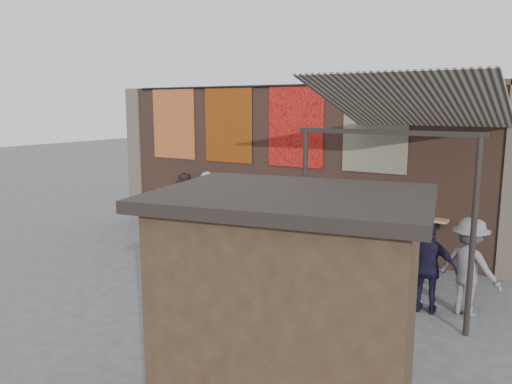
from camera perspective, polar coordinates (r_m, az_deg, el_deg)
ground at (r=10.90m, az=-3.21°, el=-8.88°), size 70.00×70.00×0.00m
brick_wall at (r=12.71m, az=3.71°, el=3.06°), size 10.00×0.40×4.00m
pier_left at (r=15.83m, az=-13.16°, el=4.16°), size 0.50×0.50×4.00m
eating_counter at (r=12.53m, az=2.87°, el=-1.19°), size 8.00×0.32×0.05m
shelf_box at (r=11.84m, az=9.09°, el=-1.27°), size 0.60×0.29×0.23m
tapestry_redgold at (r=14.51m, az=-9.41°, el=7.76°), size 1.50×0.02×2.00m
tapestry_sun at (r=13.34m, az=-3.20°, el=7.70°), size 1.50×0.02×2.00m
tapestry_orange at (r=12.30m, az=4.52°, el=7.50°), size 1.50×0.02×2.00m
tapestry_multi at (r=11.52m, az=13.45°, el=7.11°), size 1.50×0.02×2.00m
hang_rail at (r=12.43m, az=3.30°, el=12.06°), size 9.50×0.06×0.06m
scooter_stool_0 at (r=13.98m, az=-8.05°, el=-3.18°), size 0.35×0.78×0.74m
scooter_stool_1 at (r=13.59m, az=-6.07°, el=-3.60°), size 0.33×0.74×0.70m
scooter_stool_2 at (r=13.24m, az=-3.89°, el=-3.74°), size 0.37×0.82×0.78m
scooter_stool_3 at (r=12.91m, az=-1.57°, el=-3.99°), size 0.39×0.86×0.82m
scooter_stool_4 at (r=12.59m, az=0.54°, el=-4.40°), size 0.38×0.84×0.79m
scooter_stool_5 at (r=12.32m, az=3.00°, el=-4.71°), size 0.38×0.85×0.80m
scooter_stool_6 at (r=12.02m, az=5.59°, el=-5.30°), size 0.35×0.77×0.73m
scooter_stool_7 at (r=11.74m, az=8.21°, el=-5.54°), size 0.38×0.85×0.80m
scooter_stool_8 at (r=11.53m, az=11.18°, el=-6.04°), size 0.36×0.80×0.76m
scooter_stool_9 at (r=11.36m, az=13.91°, el=-6.26°), size 0.38×0.84×0.80m
diner_left at (r=13.43m, az=-5.66°, el=-1.41°), size 0.68×0.48×1.77m
diner_right at (r=13.88m, az=-7.99°, el=-1.29°), size 0.82×0.64×1.68m
shopper_navy at (r=9.02m, az=19.09°, el=-8.19°), size 0.95×0.46×1.58m
shopper_grey at (r=9.14m, az=23.16°, el=-7.89°), size 1.22×0.93×1.67m
shopper_tan at (r=9.89m, az=15.65°, el=-6.18°), size 0.84×0.96×1.66m
market_stall at (r=5.29m, az=3.99°, el=-15.00°), size 2.65×2.19×2.55m
stall_roof at (r=4.89m, az=4.17°, el=-0.64°), size 2.98×2.50×0.12m
stall_sign at (r=5.92m, az=6.63°, el=-6.39°), size 1.19×0.27×0.50m
stall_shelf at (r=6.24m, az=6.46°, el=-14.51°), size 1.94×0.47×0.06m
awning_canvas at (r=9.65m, az=17.40°, el=9.72°), size 3.20×3.28×0.97m
awning_ledger at (r=11.20m, az=19.61°, el=11.61°), size 3.30×0.08×0.12m
awning_header at (r=8.22m, az=14.56°, el=6.62°), size 3.00×0.08×0.08m
awning_post_left at (r=8.94m, az=5.54°, el=-2.77°), size 0.09×0.09×3.10m
awning_post_right at (r=8.14m, az=23.55°, el=-4.83°), size 0.09×0.09×3.10m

